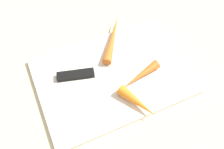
# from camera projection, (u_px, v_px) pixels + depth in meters

# --- Properties ---
(ground_plane) EXTENTS (1.40, 1.40, 0.00)m
(ground_plane) POSITION_uv_depth(u_px,v_px,m) (112.00, 77.00, 0.60)
(ground_plane) COLOR #C6B793
(cutting_board) EXTENTS (0.36, 0.26, 0.01)m
(cutting_board) POSITION_uv_depth(u_px,v_px,m) (112.00, 76.00, 0.59)
(cutting_board) COLOR silver
(cutting_board) RESTS_ON ground_plane
(knife) EXTENTS (0.20, 0.07, 0.01)m
(knife) POSITION_uv_depth(u_px,v_px,m) (81.00, 74.00, 0.58)
(knife) COLOR #B7B7BC
(knife) RESTS_ON cutting_board
(carrot_longest) EXTENTS (0.11, 0.15, 0.02)m
(carrot_longest) POSITION_uv_depth(u_px,v_px,m) (112.00, 38.00, 0.64)
(carrot_longest) COLOR orange
(carrot_longest) RESTS_ON cutting_board
(carrot_shortest) EXTENTS (0.06, 0.10, 0.03)m
(carrot_shortest) POSITION_uv_depth(u_px,v_px,m) (137.00, 102.00, 0.53)
(carrot_shortest) COLOR orange
(carrot_shortest) RESTS_ON cutting_board
(carrot_medium) EXTENTS (0.11, 0.05, 0.02)m
(carrot_medium) POSITION_uv_depth(u_px,v_px,m) (141.00, 75.00, 0.57)
(carrot_medium) COLOR orange
(carrot_medium) RESTS_ON cutting_board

